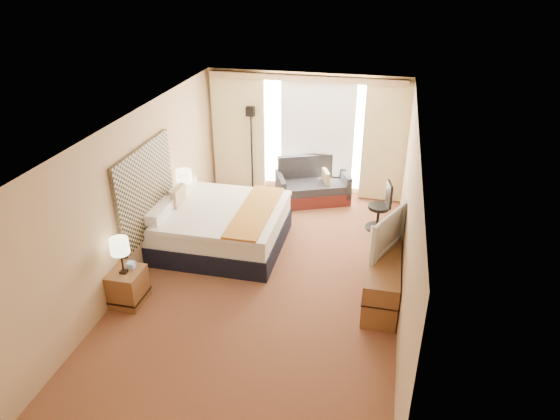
% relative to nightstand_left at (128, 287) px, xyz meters
% --- Properties ---
extents(floor, '(4.20, 7.00, 0.02)m').
position_rel_nightstand_left_xyz_m(floor, '(1.87, 1.05, -0.28)').
color(floor, maroon).
rests_on(floor, ground).
extents(ceiling, '(4.20, 7.00, 0.02)m').
position_rel_nightstand_left_xyz_m(ceiling, '(1.87, 1.05, 2.33)').
color(ceiling, white).
rests_on(ceiling, wall_back).
extents(wall_back, '(4.20, 0.02, 2.60)m').
position_rel_nightstand_left_xyz_m(wall_back, '(1.87, 4.55, 1.02)').
color(wall_back, tan).
rests_on(wall_back, ground).
extents(wall_front, '(4.20, 0.02, 2.60)m').
position_rel_nightstand_left_xyz_m(wall_front, '(1.87, -2.45, 1.02)').
color(wall_front, tan).
rests_on(wall_front, ground).
extents(wall_left, '(0.02, 7.00, 2.60)m').
position_rel_nightstand_left_xyz_m(wall_left, '(-0.23, 1.05, 1.02)').
color(wall_left, tan).
rests_on(wall_left, ground).
extents(wall_right, '(0.02, 7.00, 2.60)m').
position_rel_nightstand_left_xyz_m(wall_right, '(3.97, 1.05, 1.02)').
color(wall_right, tan).
rests_on(wall_right, ground).
extents(headboard, '(0.06, 1.85, 1.50)m').
position_rel_nightstand_left_xyz_m(headboard, '(-0.19, 1.25, 1.01)').
color(headboard, black).
rests_on(headboard, wall_left).
extents(nightstand_left, '(0.45, 0.52, 0.55)m').
position_rel_nightstand_left_xyz_m(nightstand_left, '(0.00, 0.00, 0.00)').
color(nightstand_left, brown).
rests_on(nightstand_left, floor).
extents(nightstand_right, '(0.45, 0.52, 0.55)m').
position_rel_nightstand_left_xyz_m(nightstand_right, '(0.00, 2.50, 0.00)').
color(nightstand_right, brown).
rests_on(nightstand_right, floor).
extents(media_dresser, '(0.50, 1.80, 0.70)m').
position_rel_nightstand_left_xyz_m(media_dresser, '(3.70, 1.05, 0.07)').
color(media_dresser, brown).
rests_on(media_dresser, floor).
extents(window, '(2.30, 0.02, 2.30)m').
position_rel_nightstand_left_xyz_m(window, '(2.12, 4.52, 1.04)').
color(window, white).
rests_on(window, wall_back).
extents(curtains, '(4.12, 0.19, 2.56)m').
position_rel_nightstand_left_xyz_m(curtains, '(1.87, 4.44, 1.13)').
color(curtains, beige).
rests_on(curtains, floor).
extents(bed, '(2.19, 2.00, 1.06)m').
position_rel_nightstand_left_xyz_m(bed, '(0.81, 1.90, 0.11)').
color(bed, black).
rests_on(bed, floor).
extents(loveseat, '(1.67, 1.30, 0.93)m').
position_rel_nightstand_left_xyz_m(loveseat, '(2.11, 4.09, 0.03)').
color(loveseat, '#571C19').
rests_on(loveseat, floor).
extents(floor_lamp, '(0.24, 0.24, 1.89)m').
position_rel_nightstand_left_xyz_m(floor_lamp, '(0.72, 4.35, 1.06)').
color(floor_lamp, black).
rests_on(floor_lamp, floor).
extents(desk_chair, '(0.46, 0.46, 0.95)m').
position_rel_nightstand_left_xyz_m(desk_chair, '(3.59, 3.16, 0.15)').
color(desk_chair, black).
rests_on(desk_chair, floor).
extents(lamp_left, '(0.27, 0.27, 0.57)m').
position_rel_nightstand_left_xyz_m(lamp_left, '(-0.01, -0.04, 0.72)').
color(lamp_left, black).
rests_on(lamp_left, nightstand_left).
extents(lamp_right, '(0.29, 0.29, 0.60)m').
position_rel_nightstand_left_xyz_m(lamp_right, '(-0.05, 2.46, 0.74)').
color(lamp_right, black).
rests_on(lamp_right, nightstand_right).
extents(tissue_box, '(0.12, 0.12, 0.10)m').
position_rel_nightstand_left_xyz_m(tissue_box, '(0.04, 0.10, 0.32)').
color(tissue_box, '#97BAE9').
rests_on(tissue_box, nightstand_left).
extents(telephone, '(0.20, 0.16, 0.08)m').
position_rel_nightstand_left_xyz_m(telephone, '(-0.01, 2.37, 0.31)').
color(telephone, black).
rests_on(telephone, nightstand_right).
extents(television, '(0.59, 1.06, 0.63)m').
position_rel_nightstand_left_xyz_m(television, '(3.65, 1.27, 0.74)').
color(television, black).
rests_on(television, media_dresser).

